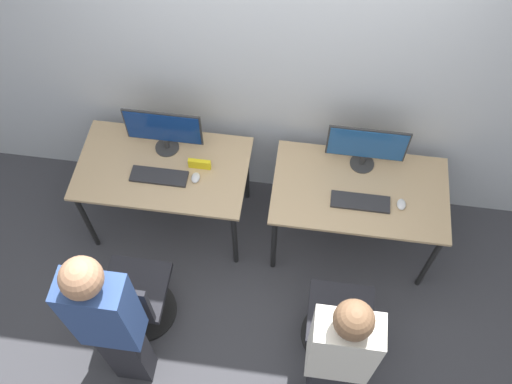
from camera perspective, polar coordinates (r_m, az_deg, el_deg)
ground_plane at (r=4.51m, az=-0.25°, el=-7.65°), size 20.00×20.00×0.00m
wall_back at (r=3.83m, az=1.44°, el=12.79°), size 12.00×0.05×2.80m
desk_left at (r=4.20m, az=-9.23°, el=1.87°), size 1.23×0.71×0.75m
monitor_left at (r=4.07m, az=-9.24°, el=6.18°), size 0.55×0.17×0.38m
keyboard_left at (r=4.08m, az=-9.67°, el=1.56°), size 0.40×0.13×0.02m
mouse_left at (r=4.04m, az=-6.06°, el=1.44°), size 0.06×0.09×0.03m
office_chair_left at (r=4.10m, az=-12.05°, el=-10.47°), size 0.48×0.48×0.89m
person_left at (r=3.47m, az=-14.37°, el=-12.68°), size 0.36×0.22×1.68m
desk_right at (r=4.11m, az=10.26°, el=-0.36°), size 1.23×0.71×0.75m
monitor_right at (r=4.00m, az=11.00°, el=4.53°), size 0.55×0.17×0.38m
keyboard_right at (r=3.98m, az=10.39°, el=-0.98°), size 0.40×0.13×0.02m
mouse_right at (r=4.02m, az=14.33°, el=-1.21°), size 0.06×0.09×0.03m
office_chair_right at (r=3.99m, az=8.30°, el=-13.05°), size 0.48×0.48×0.89m
person_right at (r=3.42m, az=8.23°, el=-16.05°), size 0.36×0.21×1.56m
placard_left at (r=4.07m, az=-5.67°, el=2.80°), size 0.16×0.03×0.08m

